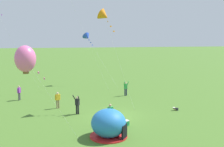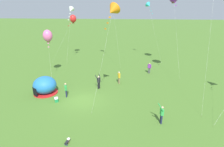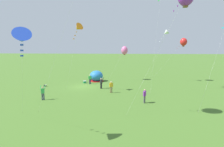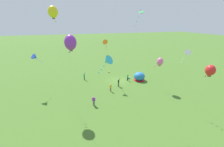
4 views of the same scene
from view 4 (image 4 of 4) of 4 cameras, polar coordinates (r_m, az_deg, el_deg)
ground_plane at (r=37.22m, az=2.52°, el=-2.70°), size 300.00×300.00×0.00m
popup_tent at (r=37.64m, az=10.38°, el=-1.13°), size 2.81×2.81×2.10m
cooler_box at (r=38.57m, az=6.25°, el=-1.65°), size 0.58×0.64×0.44m
toddler_crawling at (r=42.81m, az=-1.17°, el=0.55°), size 0.33×0.55×0.32m
person_far_back at (r=31.29m, az=-0.55°, el=-5.17°), size 0.37×0.55×1.72m
person_center_field at (r=38.06m, az=-10.53°, el=-0.91°), size 0.53×0.67×1.89m
person_with_toddler at (r=37.03m, az=6.00°, el=-1.31°), size 0.34×0.57×1.72m
person_watching_sky at (r=26.50m, az=-6.99°, el=-10.13°), size 0.53×0.39×1.72m
person_flying_kite at (r=33.61m, az=2.50°, el=-3.35°), size 0.68×0.71×1.89m
kite_cyan at (r=15.05m, az=-1.91°, el=4.72°), size 3.51×4.32×10.74m
kite_green at (r=22.83m, az=10.54°, el=20.55°), size 2.76×1.91×15.53m
kite_red at (r=24.09m, az=33.36°, el=1.04°), size 3.70×5.71×8.44m
kite_purple at (r=19.78m, az=-15.56°, el=11.30°), size 1.78×6.16×12.39m
kite_yellow at (r=27.95m, az=-21.59°, el=21.01°), size 2.00×7.03×16.32m
kite_blue at (r=32.95m, az=-27.27°, el=5.52°), size 6.13×4.69×8.00m
kite_white at (r=25.40m, az=26.54°, el=6.87°), size 1.24×3.61×9.97m
kite_pink at (r=32.51m, az=17.81°, el=4.30°), size 2.03×3.95×6.87m
kite_orange at (r=33.55m, az=-2.45°, el=11.61°), size 2.64×3.67×10.18m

